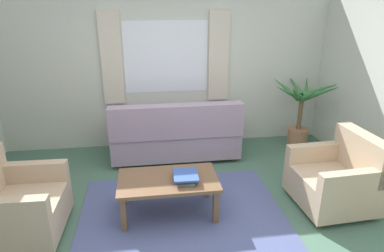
# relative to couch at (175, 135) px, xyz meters

# --- Properties ---
(ground_plane) EXTENTS (6.24, 6.24, 0.00)m
(ground_plane) POSITION_rel_couch_xyz_m (-0.07, -1.62, -0.37)
(ground_plane) COLOR #476B56
(wall_back) EXTENTS (5.32, 0.12, 2.60)m
(wall_back) POSITION_rel_couch_xyz_m (-0.07, 0.64, 0.93)
(wall_back) COLOR beige
(wall_back) RESTS_ON ground_plane
(window_with_curtains) EXTENTS (1.98, 0.07, 1.40)m
(window_with_curtains) POSITION_rel_couch_xyz_m (-0.07, 0.56, 1.08)
(window_with_curtains) COLOR white
(area_rug) EXTENTS (2.29, 2.02, 0.01)m
(area_rug) POSITION_rel_couch_xyz_m (-0.07, -1.62, -0.36)
(area_rug) COLOR #4C5684
(area_rug) RESTS_ON ground_plane
(couch) EXTENTS (1.90, 0.82, 0.92)m
(couch) POSITION_rel_couch_xyz_m (0.00, 0.00, 0.00)
(couch) COLOR #998499
(couch) RESTS_ON ground_plane
(armchair_left) EXTENTS (0.84, 0.86, 0.88)m
(armchair_left) POSITION_rel_couch_xyz_m (-1.79, -1.59, -0.01)
(armchair_left) COLOR tan
(armchair_left) RESTS_ON ground_plane
(armchair_right) EXTENTS (0.86, 0.88, 0.88)m
(armchair_right) POSITION_rel_couch_xyz_m (1.74, -1.55, -0.01)
(armchair_right) COLOR tan
(armchair_right) RESTS_ON ground_plane
(coffee_table) EXTENTS (1.10, 0.64, 0.44)m
(coffee_table) POSITION_rel_couch_xyz_m (-0.22, -1.43, 0.01)
(coffee_table) COLOR brown
(coffee_table) RESTS_ON ground_plane
(book_stack_on_table) EXTENTS (0.28, 0.32, 0.08)m
(book_stack_on_table) POSITION_rel_couch_xyz_m (-0.03, -1.49, 0.11)
(book_stack_on_table) COLOR #5B8E93
(book_stack_on_table) RESTS_ON coffee_table
(potted_plant) EXTENTS (1.10, 1.12, 1.19)m
(potted_plant) POSITION_rel_couch_xyz_m (2.03, 0.11, 0.25)
(potted_plant) COLOR #9E6B4C
(potted_plant) RESTS_ON ground_plane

